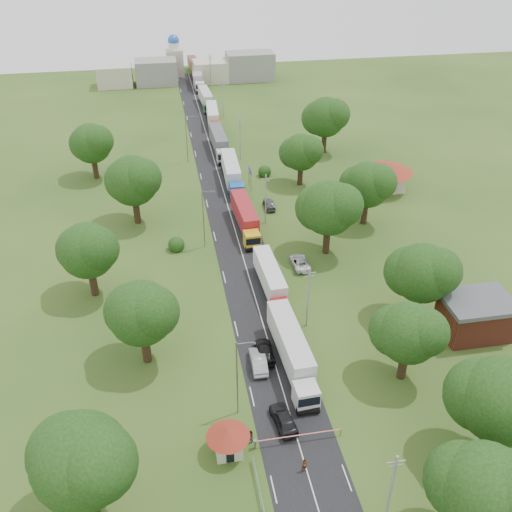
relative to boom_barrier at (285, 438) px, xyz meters
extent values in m
plane|color=#284A18|center=(1.36, 25.00, -0.89)|extent=(260.00, 260.00, 0.00)
cube|color=black|center=(1.36, 45.00, -0.89)|extent=(8.00, 200.00, 0.04)
cylinder|color=slate|center=(-3.14, 0.00, -0.34)|extent=(0.20, 0.20, 1.10)
cube|color=slate|center=(-3.14, 0.00, 0.16)|extent=(0.35, 0.35, 0.25)
cylinder|color=red|center=(1.36, 0.00, 0.11)|extent=(9.00, 0.12, 0.12)
cylinder|color=slate|center=(5.86, 0.00, -0.39)|extent=(0.10, 0.10, 1.00)
cube|color=#BFB79E|center=(-5.84, 0.00, 0.31)|extent=(2.60, 2.60, 2.40)
cone|color=maroon|center=(-5.84, 0.00, 2.01)|extent=(4.40, 4.40, 1.10)
cube|color=black|center=(-4.53, 0.00, 0.51)|extent=(0.02, 1.20, 0.90)
cube|color=black|center=(-5.84, -1.31, 0.11)|extent=(0.80, 0.02, 1.90)
cylinder|color=slate|center=(6.56, 58.80, 1.11)|extent=(0.12, 0.12, 4.00)
cylinder|color=slate|center=(6.56, 61.20, 1.11)|extent=(0.12, 0.12, 4.00)
cube|color=#151B93|center=(6.56, 60.00, 2.71)|extent=(0.06, 3.00, 1.00)
cube|color=silver|center=(6.56, 60.00, 2.71)|extent=(0.07, 3.10, 0.06)
cylinder|color=gray|center=(6.86, -10.00, 3.61)|extent=(0.24, 0.24, 9.00)
cube|color=gray|center=(6.86, -10.00, 7.41)|extent=(1.60, 0.10, 0.10)
cube|color=gray|center=(6.86, -10.00, 6.91)|extent=(1.20, 0.10, 0.10)
cylinder|color=gray|center=(6.86, 18.00, 3.61)|extent=(0.24, 0.24, 9.00)
cube|color=gray|center=(6.86, 18.00, 7.41)|extent=(1.60, 0.10, 0.10)
cube|color=gray|center=(6.86, 18.00, 6.91)|extent=(1.20, 0.10, 0.10)
cylinder|color=gray|center=(6.86, 46.00, 3.61)|extent=(0.24, 0.24, 9.00)
cube|color=gray|center=(6.86, 46.00, 7.41)|extent=(1.60, 0.10, 0.10)
cube|color=gray|center=(6.86, 46.00, 6.91)|extent=(1.20, 0.10, 0.10)
cylinder|color=gray|center=(6.86, 74.00, 3.61)|extent=(0.24, 0.24, 9.00)
cube|color=gray|center=(6.86, 74.00, 7.41)|extent=(1.60, 0.10, 0.10)
cube|color=gray|center=(6.86, 74.00, 6.91)|extent=(1.20, 0.10, 0.10)
cylinder|color=gray|center=(6.86, 102.00, 3.61)|extent=(0.24, 0.24, 9.00)
cube|color=gray|center=(6.86, 102.00, 7.41)|extent=(1.60, 0.10, 0.10)
cube|color=gray|center=(6.86, 102.00, 6.91)|extent=(1.20, 0.10, 0.10)
cylinder|color=gray|center=(6.86, 130.00, 3.61)|extent=(0.24, 0.24, 9.00)
cube|color=gray|center=(6.86, 130.00, 7.41)|extent=(1.60, 0.10, 0.10)
cube|color=gray|center=(6.86, 130.00, 6.91)|extent=(1.20, 0.10, 0.10)
cylinder|color=slate|center=(-4.14, 5.00, 4.11)|extent=(0.16, 0.16, 10.00)
cube|color=slate|center=(-3.24, 5.00, 8.81)|extent=(1.80, 0.10, 0.10)
cube|color=slate|center=(-2.44, 5.00, 8.66)|extent=(0.50, 0.22, 0.15)
cylinder|color=slate|center=(-4.14, 40.00, 4.11)|extent=(0.16, 0.16, 10.00)
cube|color=slate|center=(-3.24, 40.00, 8.81)|extent=(1.80, 0.10, 0.10)
cube|color=slate|center=(-2.44, 40.00, 8.66)|extent=(0.50, 0.22, 0.15)
cylinder|color=slate|center=(-4.14, 75.00, 4.11)|extent=(0.16, 0.16, 10.00)
cube|color=slate|center=(-3.24, 75.00, 8.81)|extent=(1.80, 0.10, 0.10)
cube|color=slate|center=(-2.44, 75.00, 8.66)|extent=(0.50, 0.22, 0.15)
sphere|color=#12340E|center=(13.36, -13.00, 6.33)|extent=(7.70, 7.70, 7.70)
sphere|color=#12340E|center=(14.73, -14.10, 7.16)|extent=(6.05, 6.05, 6.05)
sphere|color=#12340E|center=(12.26, -11.62, 5.78)|extent=(6.60, 6.60, 6.60)
cylinder|color=#382616|center=(19.36, -5.00, 1.38)|extent=(1.12, 1.12, 4.55)
sphere|color=#12340E|center=(19.36, -5.00, 6.96)|extent=(8.40, 8.40, 8.40)
sphere|color=#12340E|center=(18.16, -3.50, 6.36)|extent=(7.20, 7.20, 7.20)
cylinder|color=#382616|center=(15.36, 7.00, 1.03)|extent=(1.04, 1.04, 3.85)
sphere|color=#12340E|center=(15.36, 7.00, 5.71)|extent=(7.00, 7.00, 7.00)
sphere|color=#12340E|center=(16.61, 6.00, 6.46)|extent=(5.50, 5.50, 5.50)
sphere|color=#12340E|center=(14.36, 8.25, 5.21)|extent=(6.00, 6.00, 6.00)
cylinder|color=#382616|center=(21.36, 17.00, 1.21)|extent=(1.08, 1.08, 4.20)
sphere|color=#12340E|center=(21.36, 17.00, 6.33)|extent=(7.70, 7.70, 7.70)
sphere|color=#12340E|center=(22.73, 15.90, 7.16)|extent=(6.05, 6.05, 6.05)
sphere|color=#12340E|center=(20.26, 18.38, 5.78)|extent=(6.60, 6.60, 6.60)
cylinder|color=#382616|center=(14.36, 35.00, 1.38)|extent=(1.12, 1.12, 4.55)
sphere|color=#12340E|center=(14.36, 35.00, 6.96)|extent=(8.40, 8.40, 8.40)
sphere|color=#12340E|center=(15.86, 33.80, 7.86)|extent=(6.60, 6.60, 6.60)
sphere|color=#12340E|center=(13.16, 36.50, 6.36)|extent=(7.20, 7.20, 7.20)
cylinder|color=#382616|center=(23.36, 43.00, 1.21)|extent=(1.08, 1.08, 4.20)
sphere|color=#12340E|center=(23.36, 43.00, 6.33)|extent=(7.70, 7.70, 7.70)
sphere|color=#12340E|center=(24.73, 41.90, 7.16)|extent=(6.05, 6.05, 6.05)
sphere|color=#12340E|center=(22.26, 44.38, 5.78)|extent=(6.60, 6.60, 6.60)
cylinder|color=#382616|center=(16.36, 60.00, 1.03)|extent=(1.04, 1.04, 3.85)
sphere|color=#12340E|center=(16.36, 60.00, 5.71)|extent=(7.00, 7.00, 7.00)
sphere|color=#12340E|center=(17.61, 59.00, 6.46)|extent=(5.50, 5.50, 5.50)
sphere|color=#12340E|center=(15.36, 61.25, 5.21)|extent=(6.00, 6.00, 6.00)
cylinder|color=#382616|center=(25.36, 75.00, 1.38)|extent=(1.12, 1.12, 4.55)
sphere|color=#12340E|center=(25.36, 75.00, 6.96)|extent=(8.40, 8.40, 8.40)
sphere|color=#12340E|center=(26.86, 73.80, 7.86)|extent=(6.60, 6.60, 6.60)
sphere|color=#12340E|center=(24.16, 76.50, 6.36)|extent=(7.20, 7.20, 7.20)
cylinder|color=#382616|center=(-18.64, -5.00, 1.38)|extent=(1.12, 1.12, 4.55)
sphere|color=#12340E|center=(-18.64, -5.00, 6.96)|extent=(8.40, 8.40, 8.40)
sphere|color=#12340E|center=(-17.14, -6.20, 7.86)|extent=(6.60, 6.60, 6.60)
sphere|color=#12340E|center=(-19.84, -3.50, 6.36)|extent=(7.20, 7.20, 7.20)
cylinder|color=#382616|center=(-13.64, 15.00, 1.21)|extent=(1.08, 1.08, 4.20)
sphere|color=#12340E|center=(-13.64, 15.00, 6.33)|extent=(7.70, 7.70, 7.70)
sphere|color=#12340E|center=(-12.27, 13.90, 7.16)|extent=(6.05, 6.05, 6.05)
sphere|color=#12340E|center=(-14.74, 16.38, 5.78)|extent=(6.60, 6.60, 6.60)
cylinder|color=#382616|center=(-20.64, 30.00, 1.21)|extent=(1.08, 1.08, 4.20)
sphere|color=#12340E|center=(-20.64, 30.00, 6.33)|extent=(7.70, 7.70, 7.70)
sphere|color=#12340E|center=(-19.27, 28.90, 7.16)|extent=(6.05, 6.05, 6.05)
sphere|color=#12340E|center=(-21.74, 31.38, 5.78)|extent=(6.60, 6.60, 6.60)
cylinder|color=#382616|center=(-14.64, 50.00, 1.38)|extent=(1.12, 1.12, 4.55)
sphere|color=#12340E|center=(-14.64, 50.00, 6.96)|extent=(8.40, 8.40, 8.40)
sphere|color=#12340E|center=(-13.14, 48.80, 7.86)|extent=(6.60, 6.60, 6.60)
sphere|color=#12340E|center=(-15.84, 51.50, 6.36)|extent=(7.20, 7.20, 7.20)
cylinder|color=#382616|center=(-22.64, 70.00, 1.21)|extent=(1.08, 1.08, 4.20)
sphere|color=#12340E|center=(-22.64, 70.00, 6.33)|extent=(7.70, 7.70, 7.70)
sphere|color=#12340E|center=(-21.27, 68.90, 7.16)|extent=(6.05, 6.05, 6.05)
sphere|color=#12340E|center=(-23.74, 71.38, 5.78)|extent=(6.60, 6.60, 6.60)
cube|color=maroon|center=(27.36, 13.00, 1.41)|extent=(8.00, 6.00, 4.60)
cube|color=#47494F|center=(27.36, 13.00, 4.01)|extent=(8.60, 6.60, 0.60)
cube|color=#BFB79E|center=(31.36, 55.00, 1.11)|extent=(7.00, 5.00, 4.00)
cone|color=maroon|center=(31.36, 55.00, 4.01)|extent=(10.08, 10.08, 1.80)
cube|color=gray|center=(-8.64, 135.00, 2.61)|extent=(12.00, 8.00, 7.00)
cube|color=#BFB79E|center=(7.36, 135.00, 2.11)|extent=(10.00, 8.00, 6.00)
cube|color=gray|center=(19.36, 135.00, 3.11)|extent=(14.00, 8.00, 8.00)
cube|color=#BFB79E|center=(-20.64, 135.00, 2.11)|extent=(10.00, 8.00, 6.00)
cube|color=#BFB79E|center=(-2.64, 143.00, 3.11)|extent=(5.00, 5.00, 8.00)
cylinder|color=silver|center=(-2.64, 143.00, 8.11)|extent=(3.20, 3.20, 2.00)
sphere|color=#2659B2|center=(-2.64, 143.00, 9.71)|extent=(3.40, 3.40, 3.40)
cube|color=silver|center=(3.28, 4.52, 0.75)|extent=(2.66, 2.66, 2.66)
cube|color=black|center=(3.28, 3.23, 1.13)|extent=(2.44, 0.12, 1.17)
cube|color=slate|center=(3.28, 3.30, -0.31)|extent=(2.34, 0.35, 0.37)
cube|color=slate|center=(3.28, 11.95, -0.09)|extent=(2.96, 12.31, 0.32)
cube|color=silver|center=(3.28, 12.27, 1.82)|extent=(3.19, 12.63, 3.19)
cylinder|color=black|center=(3.28, 3.56, -0.36)|extent=(2.50, 1.06, 1.06)
cylinder|color=black|center=(3.28, 5.47, -0.36)|extent=(2.50, 1.06, 1.06)
cylinder|color=black|center=(3.28, 15.67, -0.36)|extent=(2.50, 1.06, 1.06)
cylinder|color=black|center=(3.28, 17.26, -0.36)|extent=(2.50, 1.06, 1.06)
cube|color=#A21215|center=(3.75, 20.04, 0.59)|extent=(2.38, 2.38, 2.39)
cube|color=black|center=(3.75, 18.88, 0.92)|extent=(2.20, 0.10, 1.05)
cube|color=slate|center=(3.75, 18.94, -0.37)|extent=(2.11, 0.33, 0.33)
cube|color=slate|center=(3.75, 26.72, -0.18)|extent=(2.61, 11.05, 0.29)
cube|color=silver|center=(3.75, 27.01, 1.54)|extent=(2.81, 11.35, 2.86)
cylinder|color=black|center=(3.75, 19.18, -0.41)|extent=(2.24, 0.95, 0.95)
cylinder|color=black|center=(3.75, 20.90, -0.41)|extent=(2.24, 0.95, 0.95)
cylinder|color=black|center=(3.75, 30.06, -0.41)|extent=(2.24, 0.95, 0.95)
cylinder|color=black|center=(3.75, 31.49, -0.41)|extent=(2.24, 0.95, 0.95)
cube|color=gold|center=(3.18, 38.29, 0.68)|extent=(2.53, 2.53, 2.53)
cube|color=black|center=(3.18, 37.06, 1.03)|extent=(2.33, 0.12, 1.11)
cube|color=slate|center=(3.18, 37.12, -0.33)|extent=(2.24, 0.34, 0.35)
cube|color=slate|center=(3.18, 45.38, -0.13)|extent=(2.83, 11.74, 0.30)
cube|color=maroon|center=(3.18, 45.68, 1.69)|extent=(3.04, 12.05, 3.04)
cylinder|color=black|center=(3.18, 37.38, -0.38)|extent=(2.38, 1.01, 1.01)
cylinder|color=black|center=(3.18, 39.20, -0.38)|extent=(2.38, 1.01, 1.01)
cylinder|color=black|center=(3.18, 48.93, -0.38)|extent=(2.38, 1.01, 1.01)
cylinder|color=black|center=(3.18, 50.45, -0.38)|extent=(2.38, 1.01, 1.01)
cube|color=#1B56A5|center=(3.44, 55.88, 0.78)|extent=(2.68, 2.68, 2.69)
cube|color=black|center=(3.44, 54.58, 1.16)|extent=(2.48, 0.11, 1.18)
cube|color=slate|center=(3.44, 54.64, -0.30)|extent=(2.38, 0.34, 0.38)
cube|color=slate|center=(3.44, 63.42, -0.08)|extent=(2.92, 12.47, 0.32)
cube|color=silver|center=(3.44, 63.74, 1.86)|extent=(3.15, 12.80, 3.23)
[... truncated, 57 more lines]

